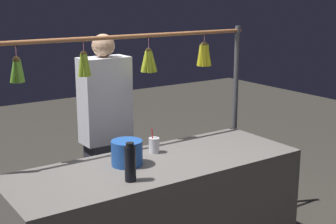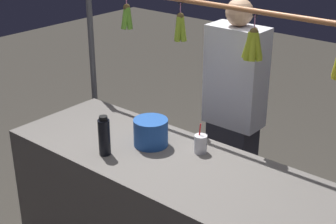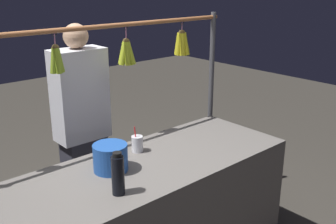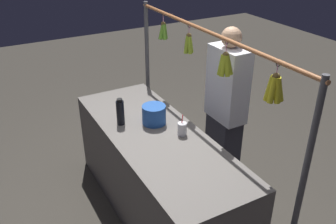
# 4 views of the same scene
# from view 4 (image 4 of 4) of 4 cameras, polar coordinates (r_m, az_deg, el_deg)

# --- Properties ---
(ground_plane) EXTENTS (12.00, 12.00, 0.00)m
(ground_plane) POSITION_cam_4_polar(r_m,az_deg,el_deg) (3.66, -1.59, -14.52)
(ground_plane) COLOR #39352E
(market_counter) EXTENTS (2.09, 0.75, 0.82)m
(market_counter) POSITION_cam_4_polar(r_m,az_deg,el_deg) (3.40, -1.68, -9.41)
(market_counter) COLOR #66605B
(market_counter) RESTS_ON ground
(display_rack) EXTENTS (2.38, 0.13, 1.69)m
(display_rack) POSITION_cam_4_polar(r_m,az_deg,el_deg) (3.16, 6.52, 4.36)
(display_rack) COLOR #4C4C51
(display_rack) RESTS_ON ground
(water_bottle) EXTENTS (0.07, 0.07, 0.25)m
(water_bottle) POSITION_cam_4_polar(r_m,az_deg,el_deg) (3.29, -7.38, -0.03)
(water_bottle) COLOR black
(water_bottle) RESTS_ON market_counter
(blue_bucket) EXTENTS (0.21, 0.21, 0.17)m
(blue_bucket) POSITION_cam_4_polar(r_m,az_deg,el_deg) (3.30, -2.17, -0.40)
(blue_bucket) COLOR #2252A8
(blue_bucket) RESTS_ON market_counter
(drink_cup) EXTENTS (0.08, 0.08, 0.18)m
(drink_cup) POSITION_cam_4_polar(r_m,az_deg,el_deg) (3.14, 2.20, -2.61)
(drink_cup) COLOR silver
(drink_cup) RESTS_ON market_counter
(vendor_person) EXTENTS (0.39, 0.21, 1.65)m
(vendor_person) POSITION_cam_4_polar(r_m,az_deg,el_deg) (3.52, 8.82, -0.40)
(vendor_person) COLOR #2D2D38
(vendor_person) RESTS_ON ground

